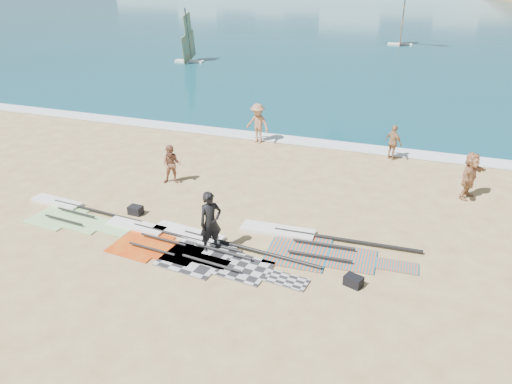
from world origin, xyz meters
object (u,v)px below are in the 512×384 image
(person_wetsuit, at_px, (211,222))
(rig_grey, at_px, (211,250))
(beachgoer_left, at_px, (172,164))
(gear_bag_near, at_px, (136,210))
(beachgoer_back, at_px, (393,143))
(rig_green, at_px, (69,212))
(beachgoer_right, at_px, (470,175))
(rig_orange, at_px, (309,244))
(beachgoer_mid, at_px, (258,123))
(gear_bag_far, at_px, (353,281))
(rig_red, at_px, (154,239))

(person_wetsuit, bearing_deg, rig_grey, -132.92)
(person_wetsuit, distance_m, beachgoer_left, 5.57)
(gear_bag_near, relative_size, beachgoer_back, 0.30)
(rig_green, xyz_separation_m, beachgoer_right, (13.58, 6.17, 0.87))
(rig_orange, relative_size, beachgoer_right, 3.22)
(gear_bag_near, bearing_deg, beachgoer_left, 90.82)
(person_wetsuit, xyz_separation_m, beachgoer_mid, (-1.96, 10.03, -0.02))
(rig_green, height_order, gear_bag_near, gear_bag_near)
(beachgoer_right, bearing_deg, beachgoer_back, 71.29)
(beachgoer_left, height_order, beachgoer_mid, beachgoer_mid)
(rig_green, relative_size, gear_bag_far, 9.97)
(rig_orange, relative_size, gear_bag_far, 11.96)
(beachgoer_mid, distance_m, beachgoer_right, 10.18)
(gear_bag_far, bearing_deg, person_wetsuit, 175.10)
(gear_bag_far, bearing_deg, rig_red, 177.05)
(gear_bag_near, distance_m, beachgoer_right, 12.52)
(rig_red, height_order, beachgoer_back, beachgoer_back)
(rig_grey, bearing_deg, beachgoer_right, 48.38)
(beachgoer_left, bearing_deg, person_wetsuit, -67.89)
(rig_grey, height_order, rig_orange, same)
(rig_grey, height_order, beachgoer_right, beachgoer_right)
(rig_grey, xyz_separation_m, gear_bag_far, (4.52, -0.34, 0.10))
(rig_green, relative_size, gear_bag_near, 10.17)
(gear_bag_far, relative_size, beachgoer_mid, 0.25)
(rig_red, height_order, gear_bag_near, gear_bag_near)
(gear_bag_far, height_order, beachgoer_left, beachgoer_left)
(rig_orange, height_order, beachgoer_left, beachgoer_left)
(rig_grey, xyz_separation_m, rig_red, (-2.05, -0.00, -0.00))
(rig_green, relative_size, beachgoer_right, 2.69)
(rig_green, bearing_deg, gear_bag_far, 0.09)
(gear_bag_far, xyz_separation_m, beachgoer_mid, (-6.48, 10.42, 0.84))
(person_wetsuit, bearing_deg, beachgoer_right, -7.41)
(rig_orange, bearing_deg, rig_green, -177.12)
(rig_grey, relative_size, beachgoer_mid, 3.00)
(gear_bag_far, distance_m, beachgoer_mid, 12.30)
(beachgoer_right, bearing_deg, rig_orange, 164.91)
(rig_green, distance_m, gear_bag_far, 10.46)
(rig_green, relative_size, beachgoer_mid, 2.51)
(rig_grey, distance_m, beachgoer_mid, 10.31)
(rig_green, distance_m, beachgoer_back, 14.04)
(rig_green, height_order, gear_bag_far, gear_bag_far)
(rig_red, xyz_separation_m, gear_bag_far, (6.57, -0.34, 0.10))
(rig_grey, height_order, beachgoer_mid, beachgoer_mid)
(beachgoer_mid, relative_size, beachgoer_right, 1.07)
(rig_green, bearing_deg, beachgoer_left, 63.52)
(beachgoer_back, bearing_deg, gear_bag_far, 127.79)
(rig_orange, distance_m, beachgoer_mid, 9.98)
(rig_grey, relative_size, gear_bag_near, 12.17)
(rig_green, height_order, rig_orange, rig_orange)
(rig_green, xyz_separation_m, rig_red, (3.84, -0.63, 0.00))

